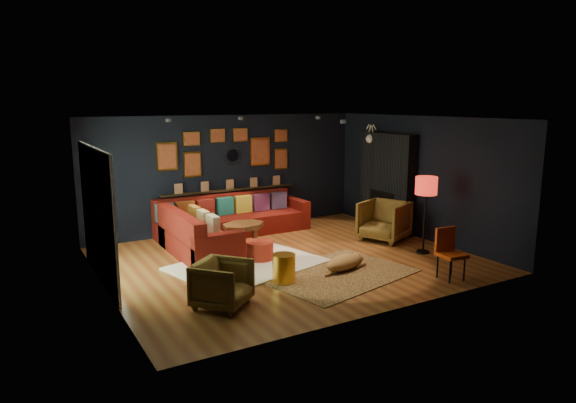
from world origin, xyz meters
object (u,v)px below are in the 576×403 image
floor_lamp (426,189)px  coffee_table (243,228)px  sectional (220,227)px  dog (344,259)px  armchair_right (384,219)px  armchair_left (222,282)px  orange_chair (449,249)px  pouf (260,250)px  gold_stool (284,268)px

floor_lamp → coffee_table: bearing=143.7°
sectional → dog: 3.03m
sectional → armchair_right: armchair_right is taller
floor_lamp → dog: size_ratio=1.31×
armchair_left → armchair_right: armchair_right is taller
orange_chair → coffee_table: bearing=127.7°
sectional → pouf: size_ratio=6.74×
gold_stool → floor_lamp: (3.16, 0.09, 1.01)m
armchair_right → gold_stool: (-3.12, -1.21, -0.22)m
armchair_left → gold_stool: bearing=-21.5°
pouf → gold_stool: (-0.18, -1.23, 0.04)m
armchair_right → gold_stool: bearing=-91.9°
armchair_left → dog: (2.46, 0.43, -0.17)m
armchair_left → floor_lamp: (4.41, 0.52, 0.88)m
coffee_table → armchair_left: 3.04m
pouf → orange_chair: bearing=-46.4°
coffee_table → pouf: bearing=-97.3°
coffee_table → armchair_left: (-1.55, -2.61, -0.03)m
coffee_table → armchair_right: (2.81, -0.98, 0.06)m
armchair_right → coffee_table: bearing=-132.2°
armchair_right → orange_chair: 2.48m
gold_stool → coffee_table: bearing=82.1°
gold_stool → dog: bearing=0.2°
gold_stool → orange_chair: (2.47, -1.18, 0.26)m
coffee_table → orange_chair: bearing=-57.3°
coffee_table → gold_stool: coffee_table is taller
sectional → orange_chair: bearing=-58.8°
armchair_left → orange_chair: orange_chair is taller
armchair_left → armchair_right: 4.67m
armchair_right → orange_chair: armchair_right is taller
sectional → armchair_left: sectional is taller
orange_chair → dog: bearing=141.8°
pouf → dog: (1.03, -1.22, -0.00)m
floor_lamp → sectional: bearing=138.8°
pouf → floor_lamp: (2.98, -1.13, 1.05)m
armchair_right → orange_chair: (-0.65, -2.39, 0.04)m
coffee_table → gold_stool: 2.22m
armchair_left → armchair_right: (4.37, 1.64, 0.09)m
pouf → floor_lamp: size_ratio=0.34×
sectional → orange_chair: 4.66m
pouf → orange_chair: 3.33m
armchair_left → sectional: bearing=27.7°
armchair_left → orange_chair: size_ratio=0.87×
pouf → floor_lamp: floor_lamp is taller
armchair_right → gold_stool: 3.35m
floor_lamp → armchair_right: bearing=92.2°
sectional → gold_stool: (-0.05, -2.81, -0.09)m
gold_stool → armchair_left: bearing=-161.2°
pouf → dog: size_ratio=0.44×
armchair_right → floor_lamp: size_ratio=0.61×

